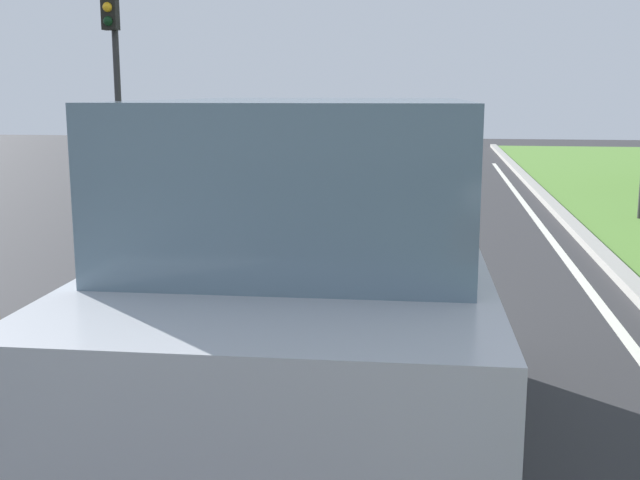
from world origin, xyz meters
TOP-DOWN VIEW (x-y plane):
  - ground_plane at (0.00, 14.00)m, footprint 60.00×60.00m
  - lane_line_center at (-0.70, 14.00)m, footprint 0.12×32.00m
  - lane_line_right_edge at (3.60, 14.00)m, footprint 0.12×32.00m
  - curb_right at (4.10, 14.00)m, footprint 0.24×48.00m
  - car_suv_ahead at (1.05, 8.22)m, footprint 2.08×4.55m
  - traffic_light_overhead_left at (-5.08, 19.78)m, footprint 0.32×0.50m

SIDE VIEW (x-z plane):
  - ground_plane at x=0.00m, z-range 0.00..0.00m
  - lane_line_center at x=-0.70m, z-range 0.00..0.01m
  - lane_line_right_edge at x=3.60m, z-range 0.00..0.01m
  - curb_right at x=4.10m, z-range 0.00..0.12m
  - car_suv_ahead at x=1.05m, z-range 0.03..2.31m
  - traffic_light_overhead_left at x=-5.08m, z-range 0.88..5.49m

